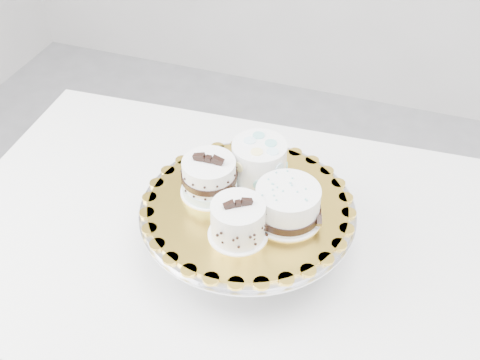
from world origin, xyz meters
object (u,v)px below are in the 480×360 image
(cake_stand, at_px, (248,219))
(cake_ribbon, at_px, (288,204))
(table, at_px, (230,261))
(cake_swirl, at_px, (238,221))
(cake_dots, at_px, (259,160))
(cake_board, at_px, (248,205))
(cake_banded, at_px, (209,178))

(cake_stand, height_order, cake_ribbon, cake_ribbon)
(table, bearing_deg, cake_ribbon, -18.74)
(cake_swirl, xyz_separation_m, cake_dots, (-0.01, 0.16, 0.01))
(cake_ribbon, bearing_deg, cake_dots, 115.37)
(table, xyz_separation_m, cake_board, (0.04, -0.03, 0.20))
(table, distance_m, cake_stand, 0.17)
(cake_swirl, bearing_deg, cake_banded, 100.36)
(cake_board, bearing_deg, cake_ribbon, -5.73)
(cake_dots, distance_m, cake_ribbon, 0.12)
(table, relative_size, cake_ribbon, 8.35)
(cake_swirl, height_order, cake_dots, cake_swirl)
(cake_ribbon, bearing_deg, cake_banded, 156.44)
(cake_stand, bearing_deg, cake_dots, 93.94)
(cake_board, height_order, cake_ribbon, cake_ribbon)
(table, xyz_separation_m, cake_stand, (0.04, -0.03, 0.16))
(cake_board, bearing_deg, cake_stand, 26.57)
(table, bearing_deg, cake_board, -33.36)
(cake_stand, relative_size, cake_ribbon, 2.81)
(cake_board, xyz_separation_m, cake_dots, (-0.01, 0.08, 0.04))
(cake_dots, relative_size, cake_ribbon, 0.89)
(table, height_order, cake_board, cake_board)
(table, xyz_separation_m, cake_swirl, (0.05, -0.10, 0.23))
(cake_board, xyz_separation_m, cake_swirl, (0.01, -0.08, 0.03))
(cake_stand, xyz_separation_m, cake_swirl, (0.01, -0.08, 0.07))
(cake_board, relative_size, cake_banded, 3.33)
(table, bearing_deg, cake_dots, 51.48)
(cake_stand, xyz_separation_m, cake_board, (-0.00, -0.00, 0.04))
(cake_banded, bearing_deg, cake_ribbon, -7.64)
(cake_dots, height_order, cake_ribbon, cake_dots)
(cake_stand, distance_m, cake_dots, 0.11)
(table, bearing_deg, cake_stand, -33.36)
(cake_board, bearing_deg, table, 149.80)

